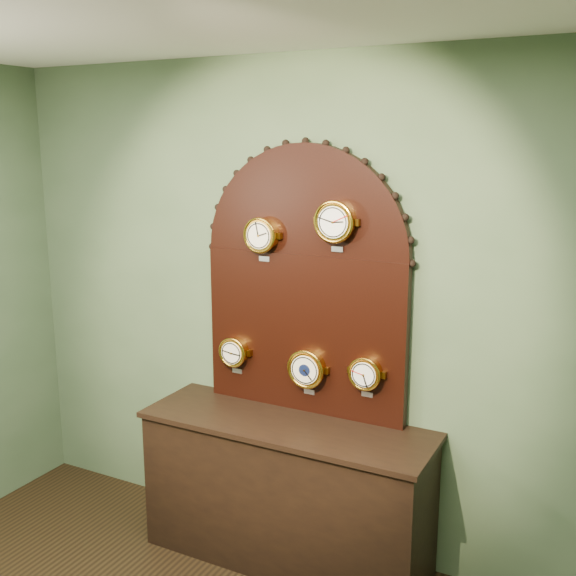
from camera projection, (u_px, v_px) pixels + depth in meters
The scene contains 8 objects.
wall_back at pixel (308, 311), 3.83m from camera, with size 4.00×4.00×0.00m, color #4C6444.
shop_counter at pixel (286, 494), 3.82m from camera, with size 1.60×0.50×0.80m, color black.
display_board at pixel (305, 273), 3.74m from camera, with size 1.26×0.06×1.53m.
roman_clock at pixel (261, 235), 3.75m from camera, with size 0.20×0.08×0.25m.
arabic_clock at pixel (335, 222), 3.53m from camera, with size 0.23×0.08×0.28m.
hygrometer at pixel (234, 352), 3.99m from camera, with size 0.18×0.08×0.23m.
barometer at pixel (307, 369), 3.78m from camera, with size 0.22×0.08×0.27m.
tide_clock at pixel (366, 373), 3.61m from camera, with size 0.18×0.08×0.24m.
Camera 1 is at (1.61, -0.85, 2.35)m, focal length 42.46 mm.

